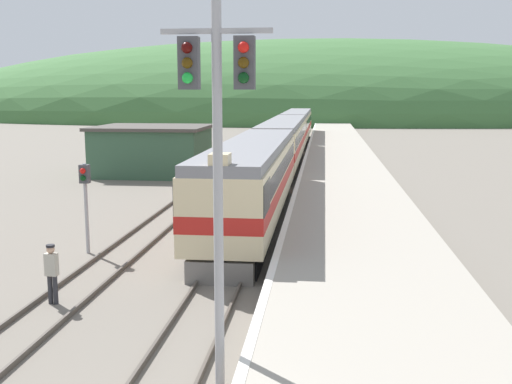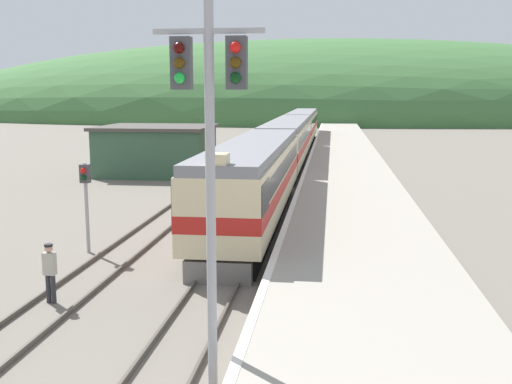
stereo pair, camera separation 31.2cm
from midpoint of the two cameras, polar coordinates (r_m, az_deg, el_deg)
The scene contains 11 objects.
track_main at distance 78.15m, azimuth 3.95°, elevation 5.00°, with size 1.52×180.00×0.16m.
track_siding at distance 78.47m, azimuth 0.74°, elevation 5.04°, with size 1.52×180.00×0.16m.
platform at distance 58.14m, azimuth 7.70°, elevation 3.72°, with size 6.04×140.00×0.87m.
distant_hills at distance 150.39m, azimuth 5.21°, elevation 7.12°, with size 205.21×92.35×37.33m.
station_shed at distance 46.29m, azimuth -10.00°, elevation 3.97°, with size 8.37×7.29×3.68m.
express_train_lead_car at distance 28.17m, azimuth -0.64°, elevation 1.20°, with size 2.94×19.06×4.27m.
carriage_second at distance 50.09m, azimuth 2.52°, elevation 4.83°, with size 2.93×23.02×3.91m.
carriage_third at distance 73.89m, azimuth 3.82°, elevation 6.33°, with size 2.93×23.02×3.91m.
signal_mast_main at distance 11.96m, azimuth -4.46°, elevation 5.76°, with size 2.20×0.42×8.28m.
signal_post_siding at distance 23.90m, azimuth -16.32°, elevation 0.28°, with size 0.36×0.42×3.53m.
track_worker at distance 18.80m, azimuth -19.33°, elevation -7.03°, with size 0.38×0.26×1.81m.
Camera 1 is at (3.31, -7.85, 6.22)m, focal length 42.00 mm.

